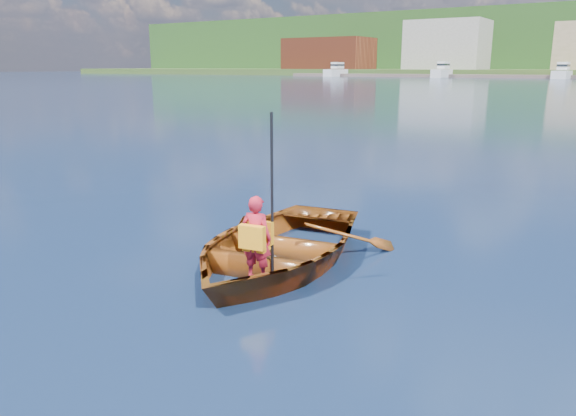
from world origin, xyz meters
TOP-DOWN VIEW (x-y plane):
  - ground at (0.00, 0.00)m, footprint 600.00×600.00m
  - rowboat at (-0.18, 0.34)m, footprint 3.46×4.42m
  - child_paddler at (0.11, -0.53)m, footprint 0.44×0.39m

SIDE VIEW (x-z plane):
  - ground at x=0.00m, z-range 0.00..0.00m
  - rowboat at x=-0.18m, z-range -0.15..0.68m
  - child_paddler at x=0.11m, z-range -0.40..1.73m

